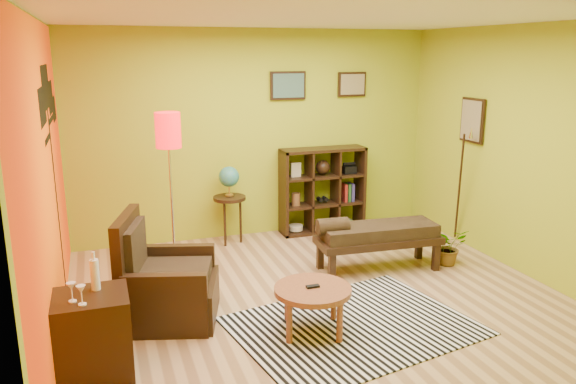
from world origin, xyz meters
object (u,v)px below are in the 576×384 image
object	(u,v)px
bench	(375,235)
cube_shelf	(323,190)
coffee_table	(313,294)
floor_lamp	(169,146)
armchair	(164,288)
globe_table	(229,186)
side_cabinet	(93,334)
potted_plant	(448,250)

from	to	relation	value
bench	cube_shelf	bearing A→B (deg)	90.20
coffee_table	floor_lamp	size ratio (longest dim) A/B	0.38
armchair	globe_table	distance (m)	2.28
coffee_table	side_cabinet	world-z (taller)	side_cabinet
coffee_table	side_cabinet	bearing A→B (deg)	-177.24
globe_table	armchair	bearing A→B (deg)	-119.54
floor_lamp	cube_shelf	size ratio (longest dim) A/B	1.56
side_cabinet	cube_shelf	size ratio (longest dim) A/B	0.82
cube_shelf	coffee_table	bearing A→B (deg)	-114.28
armchair	floor_lamp	world-z (taller)	floor_lamp
coffee_table	armchair	world-z (taller)	armchair
globe_table	potted_plant	world-z (taller)	globe_table
coffee_table	floor_lamp	xyz separation A→B (m)	(-1.01, 1.69, 1.14)
side_cabinet	floor_lamp	bearing A→B (deg)	63.83
side_cabinet	floor_lamp	xyz separation A→B (m)	(0.87, 1.78, 1.18)
potted_plant	cube_shelf	bearing A→B (deg)	118.78
side_cabinet	potted_plant	world-z (taller)	side_cabinet
bench	potted_plant	world-z (taller)	bench
armchair	cube_shelf	bearing A→B (deg)	39.27
side_cabinet	floor_lamp	distance (m)	2.30
globe_table	cube_shelf	xyz separation A→B (m)	(1.37, 0.08, -0.19)
coffee_table	globe_table	bearing A→B (deg)	93.06
armchair	side_cabinet	size ratio (longest dim) A/B	1.07
coffee_table	cube_shelf	bearing A→B (deg)	65.72
coffee_table	potted_plant	xyz separation A→B (m)	(2.16, 1.04, -0.20)
armchair	floor_lamp	distance (m)	1.57
floor_lamp	bench	distance (m)	2.55
globe_table	potted_plant	distance (m)	2.88
armchair	cube_shelf	xyz separation A→B (m)	(2.47, 2.02, 0.29)
floor_lamp	globe_table	size ratio (longest dim) A/B	1.79
coffee_table	potted_plant	size ratio (longest dim) A/B	1.57
coffee_table	side_cabinet	size ratio (longest dim) A/B	0.71
floor_lamp	potted_plant	size ratio (longest dim) A/B	4.18
globe_table	bench	world-z (taller)	globe_table
coffee_table	side_cabinet	distance (m)	1.89
side_cabinet	cube_shelf	distance (m)	4.21
globe_table	floor_lamp	bearing A→B (deg)	-132.05
coffee_table	globe_table	world-z (taller)	globe_table
armchair	potted_plant	distance (m)	3.42
cube_shelf	armchair	bearing A→B (deg)	-140.73
coffee_table	bench	bearing A→B (deg)	43.26
potted_plant	armchair	bearing A→B (deg)	-174.49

